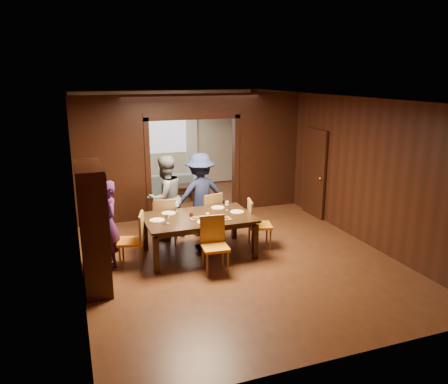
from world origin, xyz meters
name	(u,v)px	position (x,y,z in m)	size (l,w,h in m)	color
floor	(215,235)	(0.00, 0.00, 0.00)	(9.00, 9.00, 0.00)	#512D16
ceiling	(214,97)	(0.00, 0.00, 2.90)	(5.50, 9.00, 0.02)	silver
room_walls	(190,151)	(0.00, 1.89, 1.51)	(5.52, 9.01, 2.90)	black
person_purple	(108,224)	(-2.25, -0.81, 0.78)	(0.57, 0.37, 1.55)	#421B51
person_grey	(165,198)	(-1.01, 0.17, 0.88)	(0.85, 0.66, 1.75)	#5A5C62
person_navy	(200,195)	(-0.26, 0.16, 0.88)	(1.14, 0.65, 1.76)	#1A2142
sofa	(165,182)	(-0.22, 3.85, 0.29)	(1.96, 0.77, 0.57)	#7F9FA6
serving_bowl	(203,211)	(-0.47, -0.74, 0.80)	(0.34, 0.34, 0.08)	black
dining_table	(199,236)	(-0.61, -0.88, 0.38)	(2.01, 1.25, 0.76)	black
coffee_table	(180,193)	(-0.03, 2.88, 0.20)	(0.80, 0.50, 0.40)	black
chair_left	(131,240)	(-1.89, -0.94, 0.48)	(0.44, 0.44, 0.97)	orange
chair_right	(260,224)	(0.63, -0.94, 0.48)	(0.44, 0.44, 0.97)	orange
chair_far_l	(167,220)	(-1.05, -0.09, 0.48)	(0.44, 0.44, 0.97)	#CD4813
chair_far_r	(208,214)	(-0.15, -0.02, 0.48)	(0.44, 0.44, 0.97)	red
chair_near	(215,246)	(-0.56, -1.71, 0.48)	(0.44, 0.44, 0.97)	orange
hutch	(93,227)	(-2.53, -1.50, 1.00)	(0.40, 1.20, 2.00)	black
door_right	(315,173)	(2.70, 0.50, 1.05)	(0.06, 0.90, 2.10)	black
window_far	(167,131)	(0.00, 4.44, 1.70)	(1.20, 0.03, 1.30)	silver
curtain_left	(142,148)	(-0.75, 4.40, 1.25)	(0.35, 0.06, 2.40)	white
curtain_right	(192,145)	(0.75, 4.40, 1.25)	(0.35, 0.06, 2.40)	white
plate_left	(157,220)	(-1.38, -0.85, 0.77)	(0.27, 0.27, 0.01)	white
plate_far_l	(169,213)	(-1.09, -0.51, 0.77)	(0.27, 0.27, 0.01)	silver
plate_far_r	(218,208)	(-0.09, -0.49, 0.77)	(0.27, 0.27, 0.01)	silver
plate_right	(237,212)	(0.17, -0.87, 0.77)	(0.27, 0.27, 0.01)	silver
plate_near	(204,222)	(-0.60, -1.24, 0.77)	(0.27, 0.27, 0.01)	silver
platter_a	(198,218)	(-0.65, -1.00, 0.78)	(0.30, 0.20, 0.04)	gray
platter_b	(222,218)	(-0.25, -1.19, 0.78)	(0.30, 0.20, 0.04)	gray
wineglass_left	(167,219)	(-1.24, -1.08, 0.85)	(0.08, 0.08, 0.18)	silver
wineglass_far	(177,207)	(-0.91, -0.44, 0.85)	(0.08, 0.08, 0.18)	silver
wineglass_right	(227,206)	(0.03, -0.69, 0.85)	(0.08, 0.08, 0.18)	silver
tumbler	(207,217)	(-0.53, -1.18, 0.83)	(0.07, 0.07, 0.14)	silver
condiment_jar	(192,215)	(-0.75, -0.90, 0.82)	(0.08, 0.08, 0.11)	#4C1F11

